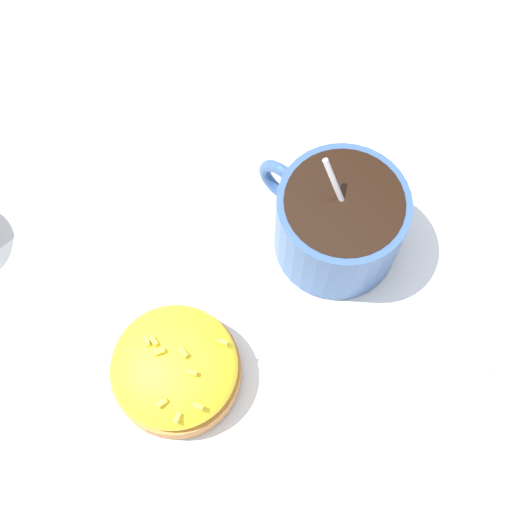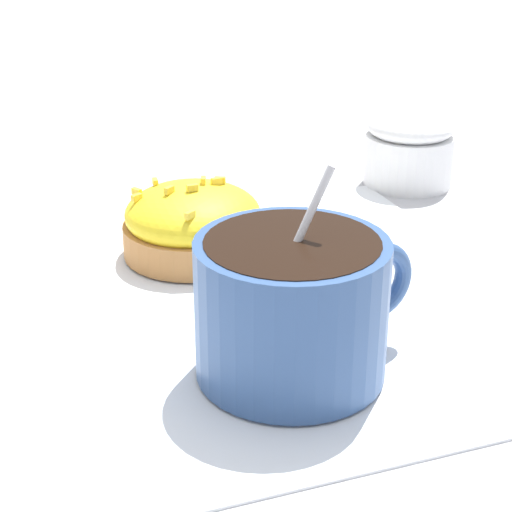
# 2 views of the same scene
# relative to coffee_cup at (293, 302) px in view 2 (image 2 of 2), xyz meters

# --- Properties ---
(ground_plane) EXTENTS (3.00, 3.00, 0.00)m
(ground_plane) POSITION_rel_coffee_cup_xyz_m (-0.08, 0.01, -0.04)
(ground_plane) COLOR #B2B2B7
(paper_napkin) EXTENTS (0.34, 0.33, 0.00)m
(paper_napkin) POSITION_rel_coffee_cup_xyz_m (-0.08, 0.01, -0.04)
(paper_napkin) COLOR white
(paper_napkin) RESTS_ON ground_plane
(coffee_cup) EXTENTS (0.09, 0.12, 0.10)m
(coffee_cup) POSITION_rel_coffee_cup_xyz_m (0.00, 0.00, 0.00)
(coffee_cup) COLOR #335184
(coffee_cup) RESTS_ON paper_napkin
(frosted_pastry) EXTENTS (0.09, 0.09, 0.05)m
(frosted_pastry) POSITION_rel_coffee_cup_xyz_m (-0.16, 0.00, -0.02)
(frosted_pastry) COLOR #B2753D
(frosted_pastry) RESTS_ON paper_napkin
(sugar_bowl) EXTENTS (0.07, 0.07, 0.06)m
(sugar_bowl) POSITION_rel_coffee_cup_xyz_m (-0.23, 0.21, -0.01)
(sugar_bowl) COLOR white
(sugar_bowl) RESTS_ON ground_plane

